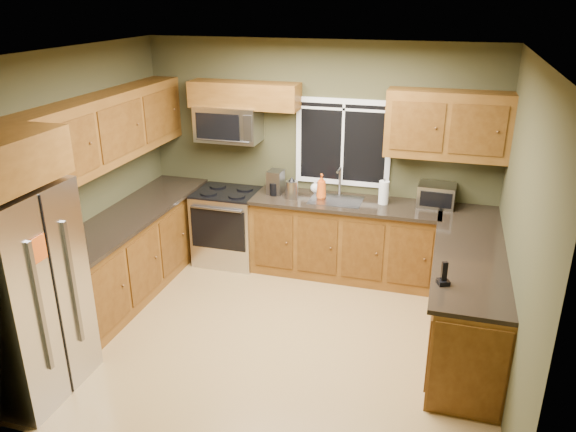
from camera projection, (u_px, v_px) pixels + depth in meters
The scene contains 27 objects.
floor at pixel (273, 335), 5.58m from camera, with size 4.20×4.20×0.00m, color olive.
ceiling at pixel (270, 55), 4.58m from camera, with size 4.20×4.20×0.00m, color white.
back_wall at pixel (318, 157), 6.69m from camera, with size 4.20×4.20×0.00m, color #393720.
front_wall at pixel (184, 308), 3.48m from camera, with size 4.20×4.20×0.00m, color #393720.
left_wall at pixel (73, 188), 5.62m from camera, with size 3.60×3.60×0.00m, color #393720.
right_wall at pixel (519, 234), 4.54m from camera, with size 3.60×3.60×0.00m, color #393720.
window at pixel (343, 142), 6.52m from camera, with size 1.12×0.03×1.02m.
base_cabinets_left at pixel (133, 253), 6.30m from camera, with size 0.60×2.65×0.90m, color brown.
countertop_left at pixel (131, 214), 6.12m from camera, with size 0.65×2.65×0.04m, color black.
base_cabinets_back at pixel (344, 240), 6.65m from camera, with size 2.17×0.60×0.90m, color brown.
countertop_back at pixel (346, 203), 6.45m from camera, with size 2.17×0.65×0.04m, color black.
base_cabinets_peninsula at pixel (467, 295), 5.43m from camera, with size 0.60×2.52×0.90m.
countertop_peninsula at pixel (470, 250), 5.27m from camera, with size 0.65×2.50×0.04m, color black.
upper_cabinets_left at pixel (108, 129), 5.82m from camera, with size 0.33×2.65×0.72m, color brown.
upper_cabinets_back_left at pixel (244, 95), 6.50m from camera, with size 1.30×0.33×0.30m, color brown.
upper_cabinets_back_right at pixel (447, 125), 5.98m from camera, with size 1.30×0.33×0.72m, color brown.
refrigerator at pixel (19, 294), 4.54m from camera, with size 0.74×0.90×1.80m.
range at pixel (228, 226), 6.99m from camera, with size 0.76×0.69×0.94m.
microwave at pixel (228, 124), 6.65m from camera, with size 0.76×0.41×0.42m.
sink at pixel (336, 199), 6.48m from camera, with size 0.60×0.42×0.36m.
toaster_oven at pixel (436, 195), 6.26m from camera, with size 0.42×0.33×0.25m.
coffee_maker at pixel (275, 183), 6.66m from camera, with size 0.18×0.24×0.28m.
kettle at pixel (292, 189), 6.50m from camera, with size 0.16×0.16×0.26m.
paper_towel_roll at pixel (384, 192), 6.33m from camera, with size 0.15×0.15×0.29m.
soap_bottle_a at pixel (321, 186), 6.49m from camera, with size 0.11×0.11×0.30m, color #DA5414.
soap_bottle_c at pixel (315, 186), 6.72m from camera, with size 0.12×0.12×0.15m, color white.
cordless_phone at pixel (444, 278), 4.59m from camera, with size 0.12×0.12×0.20m.
Camera 1 is at (1.46, -4.52, 3.16)m, focal length 35.00 mm.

